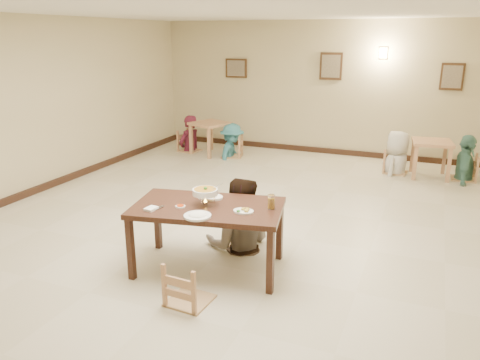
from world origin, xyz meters
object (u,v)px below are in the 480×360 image
at_px(bg_chair_rl, 397,150).
at_px(bg_diner_c, 399,131).
at_px(drink_glass, 271,202).
at_px(bg_chair_rr, 466,156).
at_px(main_table, 208,212).
at_px(bg_diner_a, 189,115).
at_px(bg_diner_b, 232,124).
at_px(chair_far, 239,211).
at_px(bg_chair_lr, 232,137).
at_px(bg_diner_d, 469,135).
at_px(curry_warmer, 205,192).
at_px(bg_table_right, 432,148).
at_px(main_diner, 239,178).
at_px(bg_chair_ll, 189,132).
at_px(bg_table_left, 210,128).
at_px(chair_near, 188,263).

height_order(bg_chair_rl, bg_diner_c, bg_diner_c).
xyz_separation_m(drink_glass, bg_chair_rr, (2.23, 4.94, -0.41)).
height_order(main_table, bg_diner_a, bg_diner_a).
bearing_deg(bg_diner_b, bg_diner_a, 80.56).
xyz_separation_m(chair_far, bg_chair_lr, (-1.93, 4.22, 0.02)).
distance_m(drink_glass, bg_chair_rr, 5.43).
bearing_deg(bg_chair_rr, chair_far, -35.42).
xyz_separation_m(bg_chair_rl, bg_diner_d, (1.25, 0.02, 0.41)).
bearing_deg(curry_warmer, bg_diner_b, 110.24).
xyz_separation_m(bg_chair_rr, bg_diner_c, (-1.25, -0.02, 0.39)).
relative_size(curry_warmer, bg_table_right, 0.40).
xyz_separation_m(main_diner, bg_diner_d, (2.84, 4.40, -0.06)).
bearing_deg(bg_diner_d, bg_chair_ll, 91.96).
height_order(main_table, bg_table_left, main_table).
bearing_deg(chair_far, bg_chair_ll, 122.05).
height_order(chair_far, chair_near, chair_near).
bearing_deg(bg_table_right, drink_glass, -108.25).
xyz_separation_m(drink_glass, bg_diner_c, (0.98, 4.91, -0.02)).
distance_m(bg_chair_ll, bg_diner_a, 0.39).
relative_size(main_table, bg_chair_rl, 1.99).
bearing_deg(bg_chair_rr, bg_table_left, -91.19).
height_order(chair_far, bg_table_right, chair_far).
bearing_deg(chair_near, bg_chair_rl, -101.33).
relative_size(drink_glass, bg_table_left, 0.17).
bearing_deg(bg_chair_ll, main_table, -140.46).
relative_size(curry_warmer, bg_diner_d, 0.19).
distance_m(main_table, main_diner, 0.75).
distance_m(main_table, bg_table_left, 5.65).
distance_m(bg_diner_b, bg_diner_c, 3.57).
bearing_deg(curry_warmer, main_diner, 79.53).
distance_m(drink_glass, bg_table_left, 5.84).
distance_m(curry_warmer, bg_chair_lr, 5.36).
relative_size(bg_table_left, bg_diner_a, 0.56).
bearing_deg(main_table, bg_diner_c, 60.53).
xyz_separation_m(main_table, bg_diner_b, (-1.89, 5.03, 0.05)).
distance_m(main_diner, drink_glass, 0.81).
xyz_separation_m(bg_table_right, bg_chair_lr, (-4.20, -0.03, -0.12)).
bearing_deg(chair_far, drink_glass, -47.17).
bearing_deg(drink_glass, bg_chair_ll, 127.10).
relative_size(bg_diner_c, bg_diner_d, 0.98).
xyz_separation_m(chair_near, bg_diner_d, (2.80, 5.86, 0.43)).
height_order(bg_chair_rr, bg_diner_c, bg_diner_c).
relative_size(bg_chair_ll, bg_chair_rr, 1.02).
bearing_deg(main_table, bg_chair_rl, 60.53).
xyz_separation_m(bg_table_left, bg_chair_ll, (-0.58, 0.05, -0.14)).
bearing_deg(bg_chair_ll, chair_far, -135.57).
bearing_deg(bg_table_right, bg_diner_d, 5.60).
relative_size(bg_chair_lr, bg_diner_b, 0.62).
bearing_deg(bg_diner_c, bg_chair_lr, -75.98).
relative_size(main_diner, bg_diner_a, 1.07).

